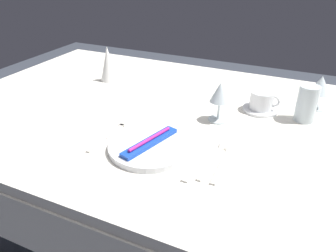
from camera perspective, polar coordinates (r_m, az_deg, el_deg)
dining_table at (r=1.21m, az=2.39°, el=-1.56°), size 1.80×1.11×0.74m
dinner_plate at (r=0.97m, az=-2.97°, el=-3.66°), size 0.25×0.25×0.02m
toothbrush_package at (r=0.96m, az=-2.99°, el=-2.81°), size 0.09×0.21×0.02m
fork_outer at (r=1.06m, az=-9.91°, el=-1.33°), size 0.02×0.22×0.00m
dinner_knife at (r=0.93m, az=5.60°, el=-5.85°), size 0.03×0.23×0.00m
spoon_soup at (r=0.95m, az=8.43°, el=-5.09°), size 0.03×0.21×0.01m
spoon_dessert at (r=0.94m, az=9.92°, el=-5.59°), size 0.03×0.20×0.01m
saucer_left at (r=1.25m, az=15.82°, el=2.82°), size 0.13×0.13×0.01m
coffee_cup_left at (r=1.23m, az=16.12°, el=4.37°), size 0.11×0.08×0.06m
wine_glass_centre at (r=1.31m, az=25.13°, el=6.30°), size 0.08×0.08×0.13m
wine_glass_left at (r=1.11m, az=9.08°, el=5.45°), size 0.07×0.07×0.14m
drink_tumbler at (r=1.21m, az=23.05°, el=3.31°), size 0.07×0.07×0.13m
napkin_folded at (r=1.49m, az=-10.42°, el=10.66°), size 0.08×0.08×0.16m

